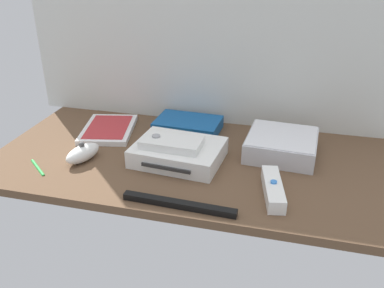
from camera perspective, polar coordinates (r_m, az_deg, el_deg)
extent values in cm
cube|color=brown|center=(101.92, 0.00, -2.52)|extent=(100.00, 48.00, 2.00)
cube|color=silver|center=(114.39, 3.19, 18.17)|extent=(110.00, 1.20, 64.00)
cube|color=white|center=(99.58, -1.91, -1.19)|extent=(22.35, 17.82, 4.40)
cube|color=#2D2D2D|center=(92.93, -3.73, -3.39)|extent=(12.01, 1.67, 0.80)
cube|color=silver|center=(104.83, 12.46, -0.17)|extent=(18.13, 18.13, 5.00)
cube|color=silver|center=(103.70, 12.60, 1.14)|extent=(17.40, 17.40, 0.30)
cube|color=white|center=(118.03, -11.65, 2.05)|extent=(17.22, 21.39, 1.40)
cube|color=#B72D33|center=(117.72, -11.69, 2.39)|extent=(14.28, 18.29, 0.16)
cube|color=#145193|center=(115.74, -0.56, 2.66)|extent=(18.59, 12.90, 3.40)
cube|color=#19D833|center=(110.38, -1.54, 1.42)|extent=(8.01, 0.81, 0.60)
cube|color=white|center=(88.28, 11.31, -6.18)|extent=(6.30, 15.21, 3.00)
cylinder|color=#387FDB|center=(87.39, 11.41, -5.24)|extent=(1.40, 1.40, 0.40)
ellipsoid|color=white|center=(103.10, -15.10, -1.26)|extent=(7.41, 10.89, 4.00)
sphere|color=#4C4C4C|center=(102.04, -15.25, -0.07)|extent=(1.40, 1.40, 1.40)
cube|color=white|center=(97.27, -2.86, 0.21)|extent=(14.72, 8.59, 2.00)
cylinder|color=#99999E|center=(98.05, -5.08, 1.13)|extent=(2.08, 2.08, 0.40)
cube|color=black|center=(83.29, -1.86, -8.46)|extent=(24.06, 2.83, 1.40)
cylinder|color=green|center=(103.87, -20.88, -2.98)|extent=(7.31, 6.37, 0.70)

